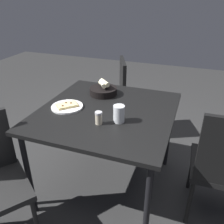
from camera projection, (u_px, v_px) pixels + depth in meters
The scene contains 7 objects.
ground at pixel (108, 184), 2.17m from camera, with size 8.00×8.00×0.00m, color #2C2C2C.
dining_table at pixel (107, 117), 1.85m from camera, with size 1.00×1.04×0.76m.
pizza_plate at pixel (67, 106), 1.85m from camera, with size 0.24×0.24×0.04m.
bread_basket at pixel (103, 90), 2.07m from camera, with size 0.24×0.24×0.12m.
beer_glass at pixel (119, 115), 1.64m from camera, with size 0.08×0.08×0.12m.
pepper_shaker at pixel (99, 119), 1.62m from camera, with size 0.05×0.05×0.09m.
chair_far at pixel (112, 94), 2.72m from camera, with size 0.58×0.58×0.90m.
Camera 1 is at (-0.59, 1.51, 1.58)m, focal length 38.35 mm.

